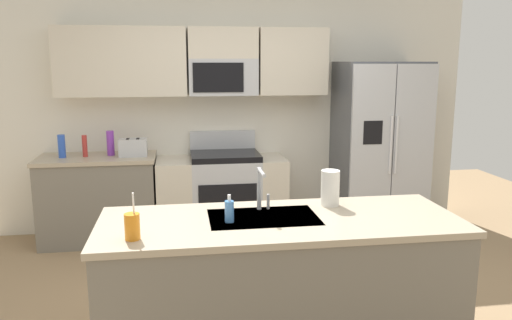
{
  "coord_description": "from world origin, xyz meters",
  "views": [
    {
      "loc": [
        -0.63,
        -3.49,
        1.86
      ],
      "look_at": [
        -0.01,
        0.6,
        1.05
      ],
      "focal_mm": 35.7,
      "sensor_mm": 36.0,
      "label": 1
    }
  ],
  "objects_px": {
    "pepper_mill": "(85,146)",
    "bottle_purple": "(110,143)",
    "bottle_blue": "(62,146)",
    "sink_faucet": "(261,185)",
    "paper_towel_roll": "(330,188)",
    "toaster": "(133,147)",
    "drink_cup_orange": "(132,226)",
    "refrigerator": "(379,148)",
    "range_oven": "(222,195)",
    "soap_dispenser": "(229,211)"
  },
  "relations": [
    {
      "from": "refrigerator",
      "to": "drink_cup_orange",
      "type": "height_order",
      "value": "refrigerator"
    },
    {
      "from": "toaster",
      "to": "drink_cup_orange",
      "type": "height_order",
      "value": "drink_cup_orange"
    },
    {
      "from": "pepper_mill",
      "to": "paper_towel_roll",
      "type": "relative_size",
      "value": 0.92
    },
    {
      "from": "bottle_blue",
      "to": "drink_cup_orange",
      "type": "xyz_separation_m",
      "value": [
        0.9,
        -2.56,
        -0.04
      ]
    },
    {
      "from": "toaster",
      "to": "refrigerator",
      "type": "bearing_deg",
      "value": -0.42
    },
    {
      "from": "refrigerator",
      "to": "sink_faucet",
      "type": "height_order",
      "value": "refrigerator"
    },
    {
      "from": "bottle_purple",
      "to": "soap_dispenser",
      "type": "height_order",
      "value": "bottle_purple"
    },
    {
      "from": "bottle_purple",
      "to": "refrigerator",
      "type": "bearing_deg",
      "value": -2.27
    },
    {
      "from": "toaster",
      "to": "drink_cup_orange",
      "type": "bearing_deg",
      "value": -85.44
    },
    {
      "from": "range_oven",
      "to": "toaster",
      "type": "bearing_deg",
      "value": -176.68
    },
    {
      "from": "sink_faucet",
      "to": "drink_cup_orange",
      "type": "relative_size",
      "value": 1.06
    },
    {
      "from": "toaster",
      "to": "bottle_purple",
      "type": "relative_size",
      "value": 1.11
    },
    {
      "from": "drink_cup_orange",
      "to": "paper_towel_roll",
      "type": "xyz_separation_m",
      "value": [
        1.26,
        0.49,
        0.05
      ]
    },
    {
      "from": "pepper_mill",
      "to": "bottle_blue",
      "type": "bearing_deg",
      "value": -174.71
    },
    {
      "from": "range_oven",
      "to": "drink_cup_orange",
      "type": "relative_size",
      "value": 5.12
    },
    {
      "from": "range_oven",
      "to": "pepper_mill",
      "type": "xyz_separation_m",
      "value": [
        -1.39,
        -0.0,
        0.57
      ]
    },
    {
      "from": "sink_faucet",
      "to": "pepper_mill",
      "type": "bearing_deg",
      "value": 124.32
    },
    {
      "from": "paper_towel_roll",
      "to": "refrigerator",
      "type": "bearing_deg",
      "value": 60.01
    },
    {
      "from": "bottle_purple",
      "to": "bottle_blue",
      "type": "bearing_deg",
      "value": -172.16
    },
    {
      "from": "drink_cup_orange",
      "to": "bottle_purple",
      "type": "bearing_deg",
      "value": 99.44
    },
    {
      "from": "pepper_mill",
      "to": "sink_faucet",
      "type": "height_order",
      "value": "sink_faucet"
    },
    {
      "from": "refrigerator",
      "to": "sink_faucet",
      "type": "distance_m",
      "value": 2.65
    },
    {
      "from": "soap_dispenser",
      "to": "range_oven",
      "type": "bearing_deg",
      "value": 86.35
    },
    {
      "from": "bottle_blue",
      "to": "range_oven",
      "type": "bearing_deg",
      "value": 0.81
    },
    {
      "from": "toaster",
      "to": "bottle_blue",
      "type": "distance_m",
      "value": 0.7
    },
    {
      "from": "refrigerator",
      "to": "pepper_mill",
      "type": "relative_size",
      "value": 8.41
    },
    {
      "from": "pepper_mill",
      "to": "paper_towel_roll",
      "type": "xyz_separation_m",
      "value": [
        1.94,
        -2.09,
        0.01
      ]
    },
    {
      "from": "bottle_purple",
      "to": "sink_faucet",
      "type": "distance_m",
      "value": 2.5
    },
    {
      "from": "sink_faucet",
      "to": "paper_towel_roll",
      "type": "distance_m",
      "value": 0.49
    },
    {
      "from": "refrigerator",
      "to": "toaster",
      "type": "bearing_deg",
      "value": 179.58
    },
    {
      "from": "soap_dispenser",
      "to": "bottle_purple",
      "type": "bearing_deg",
      "value": 112.43
    },
    {
      "from": "sink_faucet",
      "to": "refrigerator",
      "type": "bearing_deg",
      "value": 51.52
    },
    {
      "from": "range_oven",
      "to": "bottle_blue",
      "type": "relative_size",
      "value": 5.84
    },
    {
      "from": "sink_faucet",
      "to": "range_oven",
      "type": "bearing_deg",
      "value": 92.02
    },
    {
      "from": "pepper_mill",
      "to": "bottle_purple",
      "type": "bearing_deg",
      "value": 10.05
    },
    {
      "from": "bottle_blue",
      "to": "sink_faucet",
      "type": "relative_size",
      "value": 0.83
    },
    {
      "from": "range_oven",
      "to": "bottle_blue",
      "type": "distance_m",
      "value": 1.71
    },
    {
      "from": "pepper_mill",
      "to": "bottle_purple",
      "type": "xyz_separation_m",
      "value": [
        0.25,
        0.04,
        0.02
      ]
    },
    {
      "from": "bottle_blue",
      "to": "drink_cup_orange",
      "type": "height_order",
      "value": "drink_cup_orange"
    },
    {
      "from": "pepper_mill",
      "to": "paper_towel_roll",
      "type": "height_order",
      "value": "paper_towel_roll"
    },
    {
      "from": "range_oven",
      "to": "bottle_purple",
      "type": "bearing_deg",
      "value": 177.91
    },
    {
      "from": "refrigerator",
      "to": "pepper_mill",
      "type": "xyz_separation_m",
      "value": [
        -3.11,
        0.07,
        0.08
      ]
    },
    {
      "from": "toaster",
      "to": "bottle_purple",
      "type": "bearing_deg",
      "value": 158.1
    },
    {
      "from": "bottle_blue",
      "to": "bottle_purple",
      "type": "bearing_deg",
      "value": 7.84
    },
    {
      "from": "sink_faucet",
      "to": "soap_dispenser",
      "type": "height_order",
      "value": "sink_faucet"
    },
    {
      "from": "paper_towel_roll",
      "to": "range_oven",
      "type": "bearing_deg",
      "value": 104.91
    },
    {
      "from": "pepper_mill",
      "to": "bottle_purple",
      "type": "height_order",
      "value": "bottle_purple"
    },
    {
      "from": "range_oven",
      "to": "soap_dispenser",
      "type": "relative_size",
      "value": 8.0
    },
    {
      "from": "sink_faucet",
      "to": "drink_cup_orange",
      "type": "bearing_deg",
      "value": -150.86
    },
    {
      "from": "bottle_blue",
      "to": "sink_faucet",
      "type": "distance_m",
      "value": 2.71
    }
  ]
}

